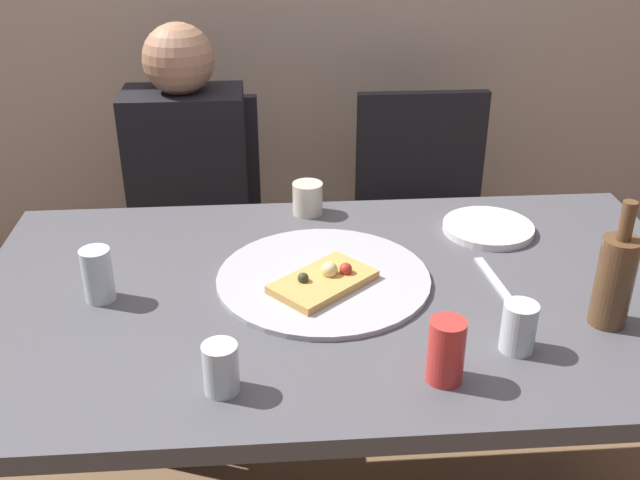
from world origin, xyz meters
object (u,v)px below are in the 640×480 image
(pizza_tray, at_px, (323,278))
(guest_in_sweater, at_px, (188,205))
(wine_bottle, at_px, (615,279))
(tumbler_near, at_px, (221,368))
(chair_right, at_px, (424,214))
(dining_table, at_px, (343,319))
(tumbler_far, at_px, (98,275))
(pizza_slice_last, at_px, (324,280))
(chair_left, at_px, (195,221))
(wine_glass, at_px, (308,198))
(table_knife, at_px, (495,282))
(soda_can, at_px, (446,351))
(plate_stack, at_px, (488,228))
(short_glass, at_px, (519,327))

(pizza_tray, xyz_separation_m, guest_in_sweater, (-0.36, 0.67, -0.11))
(wine_bottle, relative_size, tumbler_near, 2.83)
(chair_right, distance_m, guest_in_sweater, 0.80)
(dining_table, relative_size, tumbler_far, 13.65)
(pizza_slice_last, height_order, chair_left, chair_left)
(wine_glass, bearing_deg, tumbler_near, -105.05)
(table_knife, relative_size, chair_left, 0.24)
(soda_can, height_order, guest_in_sweater, guest_in_sweater)
(tumbler_near, height_order, chair_right, chair_right)
(chair_left, height_order, chair_right, same)
(tumbler_near, bearing_deg, chair_right, 62.60)
(tumbler_far, height_order, wine_glass, tumbler_far)
(tumbler_near, xyz_separation_m, chair_left, (-0.16, 1.19, -0.28))
(tumbler_far, xyz_separation_m, chair_right, (0.88, 0.87, -0.30))
(wine_bottle, bearing_deg, chair_right, 97.89)
(wine_bottle, xyz_separation_m, tumbler_near, (-0.76, -0.16, -0.05))
(pizza_tray, height_order, tumbler_near, tumbler_near)
(pizza_slice_last, height_order, wine_glass, wine_glass)
(pizza_tray, height_order, tumbler_far, tumbler_far)
(tumbler_far, xyz_separation_m, chair_left, (0.11, 0.87, -0.30))
(pizza_tray, relative_size, pizza_slice_last, 1.88)
(pizza_slice_last, height_order, guest_in_sweater, guest_in_sweater)
(soda_can, bearing_deg, chair_left, 114.79)
(table_knife, bearing_deg, guest_in_sweater, 41.11)
(tumbler_near, distance_m, plate_stack, 0.86)
(pizza_tray, height_order, soda_can, soda_can)
(soda_can, xyz_separation_m, table_knife, (0.19, 0.32, -0.06))
(table_knife, height_order, chair_left, chair_left)
(pizza_slice_last, distance_m, tumbler_far, 0.47)
(soda_can, bearing_deg, guest_in_sweater, 117.90)
(tumbler_far, distance_m, table_knife, 0.85)
(tumbler_near, bearing_deg, pizza_tray, 60.40)
(dining_table, height_order, pizza_tray, pizza_tray)
(tumbler_near, bearing_deg, short_glass, 8.37)
(pizza_tray, height_order, chair_right, chair_right)
(table_knife, xyz_separation_m, guest_in_sweater, (-0.74, 0.71, -0.11))
(wine_bottle, relative_size, tumbler_far, 2.27)
(chair_left, bearing_deg, wine_glass, 126.68)
(short_glass, bearing_deg, table_knife, 82.49)
(pizza_tray, bearing_deg, pizza_slice_last, -93.05)
(pizza_slice_last, relative_size, tumbler_near, 2.68)
(wine_glass, xyz_separation_m, table_knife, (0.39, -0.39, -0.04))
(pizza_tray, bearing_deg, guest_in_sweater, 118.27)
(chair_right, bearing_deg, pizza_tray, 63.61)
(chair_left, height_order, guest_in_sweater, guest_in_sweater)
(wine_bottle, bearing_deg, pizza_slice_last, 162.77)
(tumbler_far, distance_m, wine_glass, 0.61)
(wine_bottle, height_order, table_knife, wine_bottle)
(pizza_tray, height_order, table_knife, pizza_tray)
(table_knife, bearing_deg, chair_right, -7.16)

